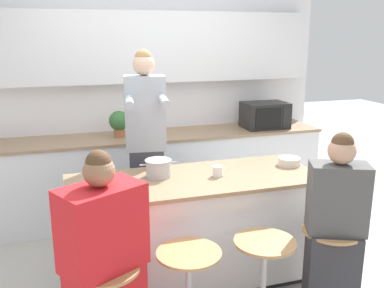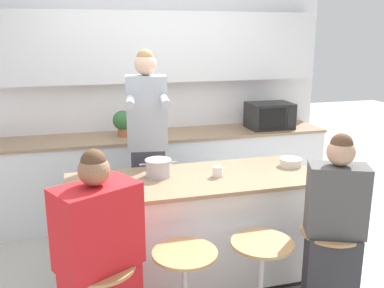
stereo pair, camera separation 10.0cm
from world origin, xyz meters
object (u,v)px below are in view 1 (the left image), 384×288
(person_wrapped_blanket, at_px, (104,269))
(fruit_bowl, at_px, (289,161))
(kitchen_island, at_px, (195,229))
(cooking_pot, at_px, (158,168))
(person_seated_near, at_px, (334,235))
(coffee_cup_near, at_px, (218,171))
(microwave, at_px, (265,115))
(person_cooking, at_px, (146,154))
(bar_stool_center_right, at_px, (263,276))
(coffee_cup_far, at_px, (110,180))
(bar_stool_rightmost, at_px, (329,263))
(potted_plant, at_px, (119,122))

(person_wrapped_blanket, xyz_separation_m, fruit_bowl, (1.65, 0.78, 0.28))
(kitchen_island, bearing_deg, cooking_pot, 158.07)
(person_seated_near, relative_size, coffee_cup_near, 12.23)
(fruit_bowl, xyz_separation_m, microwave, (0.42, 1.29, 0.15))
(kitchen_island, relative_size, person_seated_near, 1.46)
(person_wrapped_blanket, bearing_deg, microwave, 17.44)
(person_cooking, relative_size, coffee_cup_near, 16.78)
(kitchen_island, height_order, cooking_pot, cooking_pot)
(kitchen_island, bearing_deg, bar_stool_center_right, -69.43)
(bar_stool_center_right, xyz_separation_m, coffee_cup_near, (-0.08, 0.68, 0.54))
(coffee_cup_far, bearing_deg, bar_stool_rightmost, -25.89)
(kitchen_island, relative_size, fruit_bowl, 10.47)
(person_wrapped_blanket, xyz_separation_m, coffee_cup_far, (0.13, 0.73, 0.29))
(person_seated_near, relative_size, microwave, 2.69)
(fruit_bowl, distance_m, potted_plant, 1.83)
(person_wrapped_blanket, relative_size, coffee_cup_near, 12.32)
(kitchen_island, xyz_separation_m, cooking_pot, (-0.27, 0.11, 0.50))
(cooking_pot, relative_size, potted_plant, 1.07)
(person_cooking, distance_m, potted_plant, 0.82)
(person_seated_near, xyz_separation_m, fruit_bowl, (0.08, 0.78, 0.30))
(bar_stool_rightmost, distance_m, potted_plant, 2.49)
(kitchen_island, height_order, person_wrapped_blanket, person_wrapped_blanket)
(kitchen_island, xyz_separation_m, potted_plant, (-0.38, 1.40, 0.63))
(person_seated_near, bearing_deg, potted_plant, 142.44)
(person_wrapped_blanket, xyz_separation_m, microwave, (2.07, 2.07, 0.43))
(bar_stool_center_right, relative_size, microwave, 1.29)
(person_seated_near, bearing_deg, fruit_bowl, 107.76)
(bar_stool_rightmost, bearing_deg, coffee_cup_far, 154.11)
(cooking_pot, bearing_deg, person_wrapped_blanket, -122.36)
(bar_stool_center_right, distance_m, fruit_bowl, 1.11)
(cooking_pot, distance_m, fruit_bowl, 1.13)
(person_cooking, height_order, microwave, person_cooking)
(person_wrapped_blanket, distance_m, potted_plant, 2.19)
(coffee_cup_near, height_order, microwave, microwave)
(person_cooking, xyz_separation_m, potted_plant, (-0.12, 0.80, 0.14))
(person_seated_near, bearing_deg, coffee_cup_near, 154.62)
(bar_stool_center_right, distance_m, person_cooking, 1.50)
(person_wrapped_blanket, distance_m, coffee_cup_near, 1.22)
(person_cooking, xyz_separation_m, fruit_bowl, (1.12, -0.53, -0.02))
(person_cooking, height_order, cooking_pot, person_cooking)
(fruit_bowl, relative_size, potted_plant, 0.68)
(kitchen_island, bearing_deg, coffee_cup_far, 178.90)
(bar_stool_rightmost, relative_size, potted_plant, 2.32)
(coffee_cup_far, relative_size, microwave, 0.21)
(bar_stool_center_right, relative_size, cooking_pot, 2.17)
(microwave, relative_size, potted_plant, 1.80)
(fruit_bowl, distance_m, coffee_cup_near, 0.69)
(person_wrapped_blanket, height_order, coffee_cup_near, person_wrapped_blanket)
(cooking_pot, distance_m, microwave, 1.99)
(person_seated_near, distance_m, microwave, 2.18)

